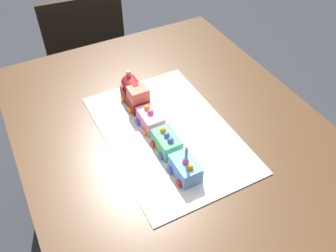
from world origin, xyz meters
The scene contains 9 objects.
ground_plane centered at (0.00, 0.00, 0.00)m, with size 8.00×8.00×0.00m, color #2D3038.
dining_table centered at (0.00, 0.00, 0.63)m, with size 1.40×1.00×0.74m.
chair centered at (-1.03, -0.03, 0.47)m, with size 0.44×0.44×0.86m.
cake_board centered at (-0.05, -0.02, 0.74)m, with size 0.60×0.40×0.00m, color silver.
cake_locomotive centered at (-0.23, -0.06, 0.79)m, with size 0.14×0.08×0.12m.
cake_car_tanker_bubblegum centered at (-0.11, -0.06, 0.77)m, with size 0.10×0.08×0.07m.
cake_car_gondola_mint_green centered at (0.01, -0.06, 0.77)m, with size 0.10×0.08×0.07m.
cake_car_caboose_sky_blue centered at (0.13, -0.06, 0.77)m, with size 0.10×0.08×0.07m.
birthday_candle centered at (0.13, -0.06, 0.84)m, with size 0.01×0.01×0.06m.
Camera 1 is at (0.71, -0.42, 1.61)m, focal length 38.89 mm.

